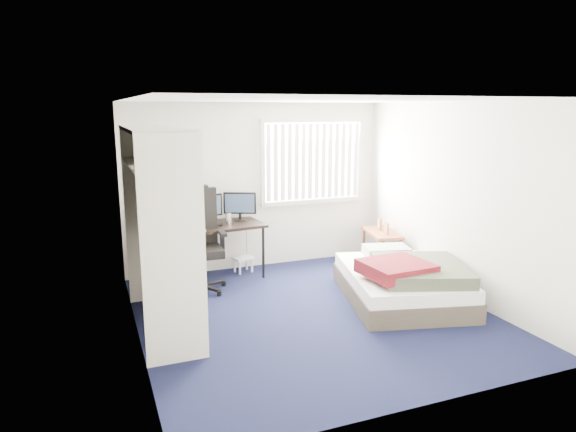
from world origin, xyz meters
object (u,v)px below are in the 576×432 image
(office_chair, at_px, (200,250))
(desk, at_px, (205,224))
(nightstand, at_px, (382,236))
(bed, at_px, (403,281))

(office_chair, bearing_deg, desk, 65.18)
(desk, height_order, nightstand, desk)
(desk, xyz_separation_m, bed, (2.14, -1.77, -0.55))
(office_chair, bearing_deg, nightstand, -1.18)
(desk, bearing_deg, office_chair, -114.82)
(desk, bearing_deg, nightstand, -9.20)
(bed, bearing_deg, office_chair, 148.80)
(desk, relative_size, office_chair, 1.20)
(office_chair, xyz_separation_m, bed, (2.31, -1.40, -0.27))
(office_chair, xyz_separation_m, nightstand, (2.81, -0.06, -0.04))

